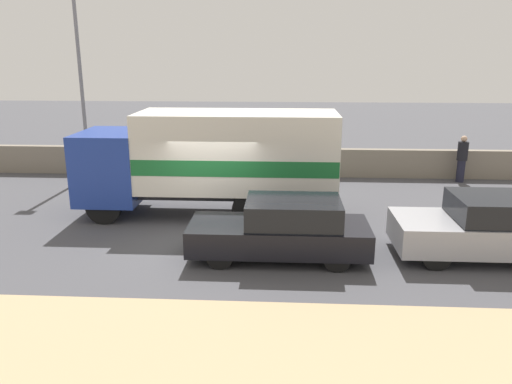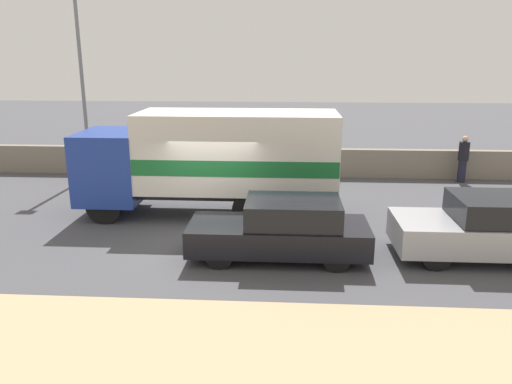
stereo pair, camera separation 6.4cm
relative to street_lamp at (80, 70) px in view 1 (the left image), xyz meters
name	(u,v)px [view 1 (the left image)]	position (x,y,z in m)	size (l,w,h in m)	color
ground_plane	(209,238)	(5.95, -6.79, -4.24)	(80.00, 80.00, 0.00)	#47474C
dirt_shoulder_foreground	(153,371)	(5.95, -12.73, -4.22)	(60.00, 4.67, 0.04)	tan
stone_wall_backdrop	(235,161)	(5.95, 0.57, -3.67)	(60.00, 0.35, 1.14)	gray
street_lamp	(80,70)	(0.00, 0.00, 0.00)	(0.56, 0.28, 7.37)	slate
box_truck	(214,158)	(5.82, -4.72, -2.44)	(7.76, 2.40, 3.19)	navy
car_hatchback	(283,229)	(7.96, -8.00, -3.51)	(4.36, 1.73, 1.48)	black
car_sedan_second	(488,227)	(12.94, -7.68, -3.47)	(4.29, 1.89, 1.56)	#9E9EA3
pedestrian	(462,158)	(14.84, -0.05, -3.30)	(0.40, 0.40, 1.82)	#1E1E2D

